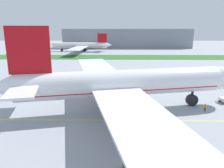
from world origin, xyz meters
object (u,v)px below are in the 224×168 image
Objects in this scene: airliner_foreground at (120,84)px; service_truck_baggage_loader at (140,74)px; ground_crew_marshaller_front at (205,107)px; parked_airliner_far_left at (82,45)px; ground_crew_wingwalker_port at (124,162)px.

airliner_foreground is 16.41× the size of service_truck_baggage_loader.
ground_crew_marshaller_front is at bearing -72.33° from service_truck_baggage_loader.
ground_crew_marshaller_front is 142.88m from parked_airliner_far_left.
airliner_foreground is 36.96m from service_truck_baggage_loader.
airliner_foreground is at bearing -77.95° from parked_airliner_far_left.
service_truck_baggage_loader is at bearing 76.62° from airliner_foreground.
airliner_foreground is at bearing -103.38° from service_truck_baggage_loader.
ground_crew_wingwalker_port is at bearing -79.50° from parked_airliner_far_left.
ground_crew_marshaller_front is (19.74, 0.25, -5.40)m from airliner_foreground.
ground_crew_marshaller_front is 0.02× the size of parked_airliner_far_left.
airliner_foreground is 137.64m from parked_airliner_far_left.
airliner_foreground is at bearing -179.26° from ground_crew_marshaller_front.
parked_airliner_far_left is (-28.98, 156.38, 3.90)m from ground_crew_wingwalker_port.
service_truck_baggage_loader is 105.80m from parked_airliner_far_left.
ground_crew_wingwalker_port is 57.99m from service_truck_baggage_loader.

